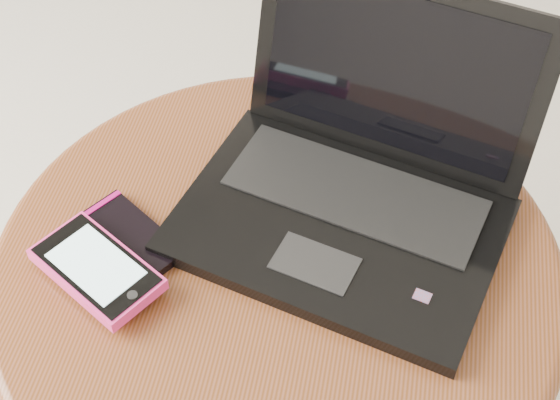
# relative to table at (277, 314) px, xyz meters

# --- Properties ---
(table) EXTENTS (0.58, 0.58, 0.46)m
(table) POSITION_rel_table_xyz_m (0.00, 0.00, 0.00)
(table) COLOR #592D1D
(table) RESTS_ON ground
(laptop) EXTENTS (0.38, 0.35, 0.20)m
(laptop) POSITION_rel_table_xyz_m (0.07, 0.08, 0.14)
(laptop) COLOR black
(laptop) RESTS_ON table
(phone_black) EXTENTS (0.13, 0.11, 0.01)m
(phone_black) POSITION_rel_table_xyz_m (-0.15, -0.01, 0.10)
(phone_black) COLOR black
(phone_black) RESTS_ON table
(phone_pink) EXTENTS (0.14, 0.13, 0.02)m
(phone_pink) POSITION_rel_table_xyz_m (-0.17, -0.06, 0.12)
(phone_pink) COLOR #F42F84
(phone_pink) RESTS_ON phone_black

